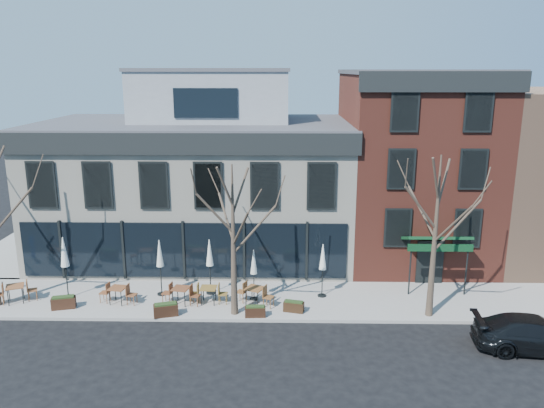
{
  "coord_description": "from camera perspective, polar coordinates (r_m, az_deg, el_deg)",
  "views": [
    {
      "loc": [
        5.17,
        -26.51,
        11.17
      ],
      "look_at": [
        4.63,
        2.0,
        3.92
      ],
      "focal_mm": 35.0,
      "sensor_mm": 36.0,
      "label": 1
    }
  ],
  "objects": [
    {
      "name": "tree_mid",
      "position": [
        23.88,
        -4.16,
        -3.77
      ],
      "size": [
        3.5,
        3.55,
        7.04
      ],
      "color": "#382B21",
      "rests_on": "sidewalk_front"
    },
    {
      "name": "cafe_set_3",
      "position": [
        26.18,
        -6.85,
        -9.51
      ],
      "size": [
        1.89,
        0.77,
        0.99
      ],
      "color": "brown",
      "rests_on": "sidewalk_front"
    },
    {
      "name": "cafe_set_2",
      "position": [
        26.29,
        -9.76,
        -9.49
      ],
      "size": [
        1.98,
        0.91,
        1.01
      ],
      "color": "brown",
      "rests_on": "sidewalk_front"
    },
    {
      "name": "umbrella_2",
      "position": [
        26.69,
        -6.73,
        -5.54
      ],
      "size": [
        0.46,
        0.46,
        2.87
      ],
      "color": "black",
      "rests_on": "sidewalk_front"
    },
    {
      "name": "umbrella_0",
      "position": [
        27.88,
        -21.44,
        -5.16
      ],
      "size": [
        0.5,
        0.5,
        3.14
      ],
      "color": "black",
      "rests_on": "sidewalk_front"
    },
    {
      "name": "cafe_set_1",
      "position": [
        27.05,
        -16.23,
        -9.2
      ],
      "size": [
        1.93,
        0.87,
        0.99
      ],
      "color": "brown",
      "rests_on": "sidewalk_front"
    },
    {
      "name": "planter_3",
      "position": [
        25.27,
        2.35,
        -10.94
      ],
      "size": [
        1.01,
        0.59,
        0.53
      ],
      "color": "black",
      "rests_on": "sidewalk_front"
    },
    {
      "name": "planter_2",
      "position": [
        24.8,
        -1.82,
        -11.46
      ],
      "size": [
        0.96,
        0.43,
        0.53
      ],
      "color": "black",
      "rests_on": "sidewalk_front"
    },
    {
      "name": "corner_building",
      "position": [
        32.63,
        -7.93,
        2.74
      ],
      "size": [
        18.39,
        10.39,
        11.1
      ],
      "color": "silver",
      "rests_on": "ground"
    },
    {
      "name": "ground",
      "position": [
        29.23,
        -9.29,
        -8.4
      ],
      "size": [
        120.0,
        120.0,
        0.0
      ],
      "primitive_type": "plane",
      "color": "black",
      "rests_on": "ground"
    },
    {
      "name": "planter_0",
      "position": [
        27.41,
        -21.51,
        -9.81
      ],
      "size": [
        1.16,
        0.69,
        0.61
      ],
      "color": "#311B10",
      "rests_on": "sidewalk_front"
    },
    {
      "name": "tree_right",
      "position": [
        24.68,
        17.16,
        -3.23
      ],
      "size": [
        3.72,
        3.77,
        7.48
      ],
      "color": "#382B21",
      "rests_on": "sidewalk_front"
    },
    {
      "name": "sidewalk_front",
      "position": [
        26.84,
        -3.17,
        -10.18
      ],
      "size": [
        33.5,
        4.7,
        0.15
      ],
      "primitive_type": "cube",
      "color": "gray",
      "rests_on": "ground"
    },
    {
      "name": "planter_1",
      "position": [
        25.31,
        -11.35,
        -11.07
      ],
      "size": [
        1.18,
        0.73,
        0.62
      ],
      "color": "black",
      "rests_on": "sidewalk_front"
    },
    {
      "name": "parked_sedan",
      "position": [
        24.65,
        26.47,
        -12.44
      ],
      "size": [
        5.07,
        2.43,
        1.42
      ],
      "primitive_type": "imported",
      "rotation": [
        0.0,
        0.0,
        1.48
      ],
      "color": "black",
      "rests_on": "ground"
    },
    {
      "name": "sidewalk_side",
      "position": [
        38.07,
        -24.59,
        -4.02
      ],
      "size": [
        4.5,
        12.0,
        0.15
      ],
      "primitive_type": "cube",
      "color": "gray",
      "rests_on": "ground"
    },
    {
      "name": "umbrella_1",
      "position": [
        26.94,
        -11.98,
        -5.53
      ],
      "size": [
        0.46,
        0.46,
        2.89
      ],
      "color": "black",
      "rests_on": "sidewalk_front"
    },
    {
      "name": "umbrella_3",
      "position": [
        25.92,
        -1.98,
        -6.54
      ],
      "size": [
        0.41,
        0.41,
        2.57
      ],
      "color": "black",
      "rests_on": "sidewalk_front"
    },
    {
      "name": "cafe_set_4",
      "position": [
        25.88,
        -1.87,
        -9.64
      ],
      "size": [
        2.0,
        1.26,
        1.04
      ],
      "color": "brown",
      "rests_on": "sidewalk_front"
    },
    {
      "name": "cafe_set_0",
      "position": [
        28.91,
        -25.87,
        -8.5
      ],
      "size": [
        2.02,
        1.24,
        1.05
      ],
      "color": "brown",
      "rests_on": "sidewalk_front"
    },
    {
      "name": "red_brick_building",
      "position": [
        32.92,
        14.86,
        4.11
      ],
      "size": [
        8.2,
        11.78,
        11.18
      ],
      "color": "maroon",
      "rests_on": "ground"
    },
    {
      "name": "umbrella_4",
      "position": [
        26.33,
        5.48,
        -5.99
      ],
      "size": [
        0.44,
        0.44,
        2.73
      ],
      "color": "black",
      "rests_on": "sidewalk_front"
    }
  ]
}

